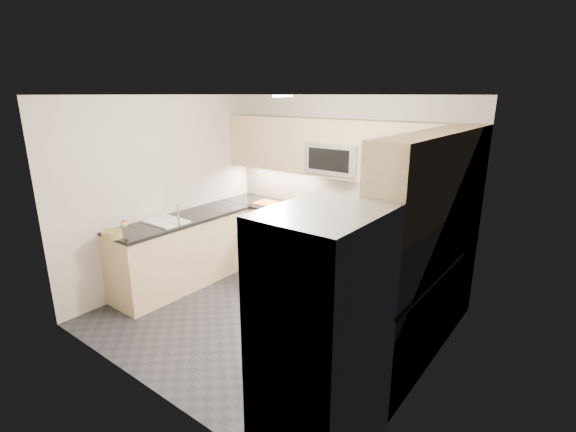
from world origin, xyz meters
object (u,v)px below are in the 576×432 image
object	(u,v)px
microwave	(337,158)
utensil_bowl	(425,229)
fruit_basket	(112,234)
gas_range	(329,249)
refrigerator	(322,334)
cutting_board	(270,203)

from	to	relation	value
microwave	utensil_bowl	bearing A→B (deg)	-5.75
microwave	fruit_basket	xyz separation A→B (m)	(-1.48, -2.39, -0.72)
gas_range	refrigerator	size ratio (longest dim) A/B	0.51
gas_range	utensil_bowl	size ratio (longest dim) A/B	3.48
microwave	fruit_basket	distance (m)	2.91
gas_range	refrigerator	world-z (taller)	refrigerator
microwave	utensil_bowl	distance (m)	1.47
refrigerator	fruit_basket	world-z (taller)	refrigerator
utensil_bowl	fruit_basket	size ratio (longest dim) A/B	1.15
cutting_board	fruit_basket	world-z (taller)	fruit_basket
microwave	utensil_bowl	xyz separation A→B (m)	(1.29, -0.13, -0.69)
fruit_basket	refrigerator	bearing A→B (deg)	-3.05
gas_range	cutting_board	size ratio (longest dim) A/B	2.01
refrigerator	utensil_bowl	distance (m)	2.43
gas_range	refrigerator	distance (m)	2.86
refrigerator	fruit_basket	size ratio (longest dim) A/B	7.93
fruit_basket	utensil_bowl	bearing A→B (deg)	39.22
refrigerator	fruit_basket	bearing A→B (deg)	176.95
gas_range	cutting_board	bearing A→B (deg)	-179.09
fruit_basket	cutting_board	bearing A→B (deg)	78.75
microwave	cutting_board	size ratio (longest dim) A/B	1.67
utensil_bowl	refrigerator	bearing A→B (deg)	-86.24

